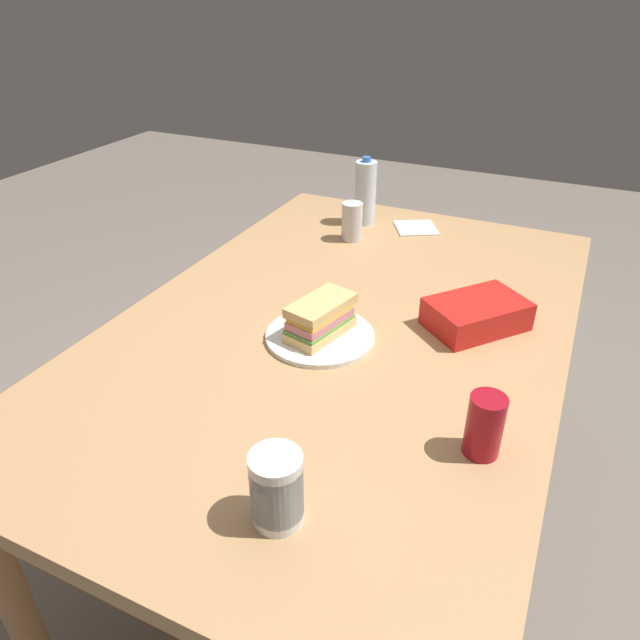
{
  "coord_description": "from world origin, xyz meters",
  "views": [
    {
      "loc": [
        -1.16,
        -0.47,
        1.52
      ],
      "look_at": [
        -0.1,
        0.02,
        0.82
      ],
      "focal_mm": 32.88,
      "sensor_mm": 36.0,
      "label": 1
    }
  ],
  "objects_px": {
    "chip_bag": "(476,314)",
    "plastic_cup_stack": "(277,489)",
    "sandwich": "(320,318)",
    "water_bottle_tall": "(365,193)",
    "paper_plate": "(320,336)",
    "soda_can_silver": "(352,221)",
    "dining_table": "(343,349)",
    "soda_can_red": "(485,426)"
  },
  "relations": [
    {
      "from": "paper_plate",
      "to": "soda_can_red",
      "type": "relative_size",
      "value": 2.11
    },
    {
      "from": "chip_bag",
      "to": "water_bottle_tall",
      "type": "xyz_separation_m",
      "value": [
        0.52,
        0.49,
        0.07
      ]
    },
    {
      "from": "chip_bag",
      "to": "water_bottle_tall",
      "type": "distance_m",
      "value": 0.72
    },
    {
      "from": "paper_plate",
      "to": "sandwich",
      "type": "xyz_separation_m",
      "value": [
        0.0,
        0.0,
        0.05
      ]
    },
    {
      "from": "dining_table",
      "to": "soda_can_silver",
      "type": "distance_m",
      "value": 0.53
    },
    {
      "from": "dining_table",
      "to": "soda_can_silver",
      "type": "xyz_separation_m",
      "value": [
        0.48,
        0.18,
        0.15
      ]
    },
    {
      "from": "paper_plate",
      "to": "water_bottle_tall",
      "type": "xyz_separation_m",
      "value": [
        0.73,
        0.17,
        0.1
      ]
    },
    {
      "from": "paper_plate",
      "to": "soda_can_silver",
      "type": "height_order",
      "value": "soda_can_silver"
    },
    {
      "from": "chip_bag",
      "to": "plastic_cup_stack",
      "type": "relative_size",
      "value": 1.76
    },
    {
      "from": "sandwich",
      "to": "chip_bag",
      "type": "height_order",
      "value": "sandwich"
    },
    {
      "from": "chip_bag",
      "to": "water_bottle_tall",
      "type": "height_order",
      "value": "water_bottle_tall"
    },
    {
      "from": "dining_table",
      "to": "water_bottle_tall",
      "type": "relative_size",
      "value": 7.23
    },
    {
      "from": "soda_can_silver",
      "to": "chip_bag",
      "type": "bearing_deg",
      "value": -127.85
    },
    {
      "from": "water_bottle_tall",
      "to": "dining_table",
      "type": "bearing_deg",
      "value": -163.05
    },
    {
      "from": "dining_table",
      "to": "plastic_cup_stack",
      "type": "xyz_separation_m",
      "value": [
        -0.61,
        -0.14,
        0.15
      ]
    },
    {
      "from": "dining_table",
      "to": "soda_can_red",
      "type": "relative_size",
      "value": 13.45
    },
    {
      "from": "paper_plate",
      "to": "plastic_cup_stack",
      "type": "distance_m",
      "value": 0.54
    },
    {
      "from": "water_bottle_tall",
      "to": "plastic_cup_stack",
      "type": "height_order",
      "value": "water_bottle_tall"
    },
    {
      "from": "soda_can_silver",
      "to": "sandwich",
      "type": "bearing_deg",
      "value": -164.78
    },
    {
      "from": "sandwich",
      "to": "plastic_cup_stack",
      "type": "distance_m",
      "value": 0.54
    },
    {
      "from": "water_bottle_tall",
      "to": "plastic_cup_stack",
      "type": "distance_m",
      "value": 1.29
    },
    {
      "from": "chip_bag",
      "to": "plastic_cup_stack",
      "type": "height_order",
      "value": "plastic_cup_stack"
    },
    {
      "from": "water_bottle_tall",
      "to": "plastic_cup_stack",
      "type": "xyz_separation_m",
      "value": [
        -1.24,
        -0.34,
        -0.04
      ]
    },
    {
      "from": "sandwich",
      "to": "plastic_cup_stack",
      "type": "relative_size",
      "value": 1.53
    },
    {
      "from": "plastic_cup_stack",
      "to": "chip_bag",
      "type": "bearing_deg",
      "value": -12.39
    },
    {
      "from": "paper_plate",
      "to": "plastic_cup_stack",
      "type": "relative_size",
      "value": 1.97
    },
    {
      "from": "dining_table",
      "to": "soda_can_silver",
      "type": "bearing_deg",
      "value": 20.27
    },
    {
      "from": "dining_table",
      "to": "soda_can_red",
      "type": "xyz_separation_m",
      "value": [
        -0.32,
        -0.4,
        0.15
      ]
    },
    {
      "from": "dining_table",
      "to": "sandwich",
      "type": "bearing_deg",
      "value": 168.05
    },
    {
      "from": "sandwich",
      "to": "water_bottle_tall",
      "type": "bearing_deg",
      "value": 13.3
    },
    {
      "from": "plastic_cup_stack",
      "to": "soda_can_silver",
      "type": "height_order",
      "value": "plastic_cup_stack"
    },
    {
      "from": "soda_can_red",
      "to": "chip_bag",
      "type": "xyz_separation_m",
      "value": [
        0.43,
        0.1,
        -0.03
      ]
    },
    {
      "from": "dining_table",
      "to": "soda_can_silver",
      "type": "height_order",
      "value": "soda_can_silver"
    },
    {
      "from": "paper_plate",
      "to": "soda_can_silver",
      "type": "xyz_separation_m",
      "value": [
        0.58,
        0.16,
        0.05
      ]
    },
    {
      "from": "water_bottle_tall",
      "to": "soda_can_silver",
      "type": "height_order",
      "value": "water_bottle_tall"
    },
    {
      "from": "paper_plate",
      "to": "chip_bag",
      "type": "height_order",
      "value": "chip_bag"
    },
    {
      "from": "soda_can_red",
      "to": "plastic_cup_stack",
      "type": "bearing_deg",
      "value": 137.74
    },
    {
      "from": "dining_table",
      "to": "water_bottle_tall",
      "type": "height_order",
      "value": "water_bottle_tall"
    },
    {
      "from": "soda_can_red",
      "to": "soda_can_silver",
      "type": "bearing_deg",
      "value": 35.92
    },
    {
      "from": "sandwich",
      "to": "plastic_cup_stack",
      "type": "bearing_deg",
      "value": -162.24
    },
    {
      "from": "plastic_cup_stack",
      "to": "soda_can_silver",
      "type": "relative_size",
      "value": 1.07
    },
    {
      "from": "paper_plate",
      "to": "soda_can_silver",
      "type": "relative_size",
      "value": 2.11
    }
  ]
}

